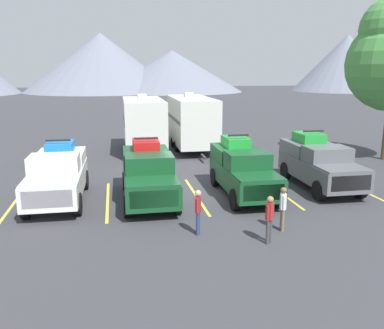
{
  "coord_description": "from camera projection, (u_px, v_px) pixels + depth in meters",
  "views": [
    {
      "loc": [
        -3.44,
        -17.92,
        5.49
      ],
      "look_at": [
        0.0,
        0.29,
        1.2
      ],
      "focal_mm": 38.4,
      "sensor_mm": 36.0,
      "label": 1
    }
  ],
  "objects": [
    {
      "name": "ground_plane",
      "position": [
        193.0,
        191.0,
        19.02
      ],
      "size": [
        240.0,
        240.0,
        0.0
      ],
      "primitive_type": "plane",
      "color": "#38383D"
    },
    {
      "name": "pickup_truck_a",
      "position": [
        58.0,
        174.0,
        17.38
      ],
      "size": [
        2.25,
        5.37,
        2.53
      ],
      "color": "white",
      "rests_on": "ground"
    },
    {
      "name": "pickup_truck_b",
      "position": [
        148.0,
        173.0,
        17.6
      ],
      "size": [
        2.25,
        5.52,
        2.58
      ],
      "color": "#144723",
      "rests_on": "ground"
    },
    {
      "name": "pickup_truck_c",
      "position": [
        242.0,
        169.0,
        18.32
      ],
      "size": [
        2.11,
        5.3,
        2.61
      ],
      "color": "#144723",
      "rests_on": "ground"
    },
    {
      "name": "pickup_truck_d",
      "position": [
        319.0,
        162.0,
        19.52
      ],
      "size": [
        2.26,
        5.34,
        2.62
      ],
      "color": "#595B60",
      "rests_on": "ground"
    },
    {
      "name": "lot_stripe_a",
      "position": [
        12.0,
        206.0,
        16.93
      ],
      "size": [
        0.12,
        5.5,
        0.01
      ],
      "primitive_type": "cube",
      "color": "gold",
      "rests_on": "ground"
    },
    {
      "name": "lot_stripe_b",
      "position": [
        108.0,
        200.0,
        17.63
      ],
      "size": [
        0.12,
        5.5,
        0.01
      ],
      "primitive_type": "cube",
      "color": "gold",
      "rests_on": "ground"
    },
    {
      "name": "lot_stripe_c",
      "position": [
        196.0,
        195.0,
        18.33
      ],
      "size": [
        0.12,
        5.5,
        0.01
      ],
      "primitive_type": "cube",
      "color": "gold",
      "rests_on": "ground"
    },
    {
      "name": "lot_stripe_d",
      "position": [
        278.0,
        191.0,
        19.03
      ],
      "size": [
        0.12,
        5.5,
        0.01
      ],
      "primitive_type": "cube",
      "color": "gold",
      "rests_on": "ground"
    },
    {
      "name": "lot_stripe_e",
      "position": [
        354.0,
        187.0,
        19.74
      ],
      "size": [
        0.12,
        5.5,
        0.01
      ],
      "primitive_type": "cube",
      "color": "gold",
      "rests_on": "ground"
    },
    {
      "name": "camper_trailer_a",
      "position": [
        144.0,
        122.0,
        27.76
      ],
      "size": [
        2.68,
        7.77,
        3.86
      ],
      "color": "silver",
      "rests_on": "ground"
    },
    {
      "name": "camper_trailer_b",
      "position": [
        191.0,
        120.0,
        28.69
      ],
      "size": [
        2.69,
        8.48,
        3.91
      ],
      "color": "silver",
      "rests_on": "ground"
    },
    {
      "name": "person_a",
      "position": [
        198.0,
        209.0,
        13.83
      ],
      "size": [
        0.25,
        0.33,
        1.57
      ],
      "color": "navy",
      "rests_on": "ground"
    },
    {
      "name": "person_b",
      "position": [
        270.0,
        216.0,
        13.11
      ],
      "size": [
        0.3,
        0.29,
        1.59
      ],
      "color": "#3F3F42",
      "rests_on": "ground"
    },
    {
      "name": "person_c",
      "position": [
        283.0,
        206.0,
        14.16
      ],
      "size": [
        0.22,
        0.34,
        1.57
      ],
      "color": "#726047",
      "rests_on": "ground"
    },
    {
      "name": "mountain_ridge",
      "position": [
        93.0,
        61.0,
        99.26
      ],
      "size": [
        133.76,
        44.53,
        17.69
      ],
      "color": "slate",
      "rests_on": "ground"
    }
  ]
}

